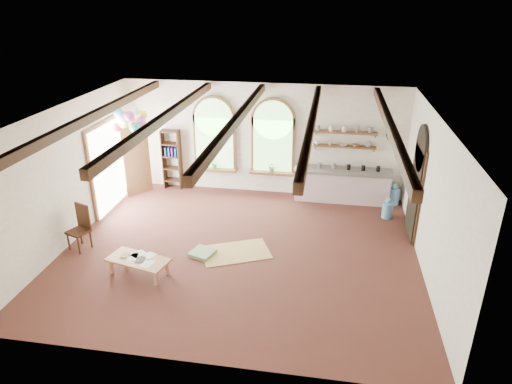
% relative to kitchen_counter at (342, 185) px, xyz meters
% --- Properties ---
extents(floor, '(8.00, 8.00, 0.00)m').
position_rel_kitchen_counter_xyz_m(floor, '(-2.30, -3.20, -0.48)').
color(floor, '#532922').
rests_on(floor, ground).
extents(ceiling_beams, '(6.20, 6.80, 0.18)m').
position_rel_kitchen_counter_xyz_m(ceiling_beams, '(-2.30, -3.20, 2.62)').
color(ceiling_beams, '#392312').
rests_on(ceiling_beams, ceiling).
extents(window_left, '(1.30, 0.28, 2.20)m').
position_rel_kitchen_counter_xyz_m(window_left, '(-3.70, 0.23, 1.16)').
color(window_left, brown).
rests_on(window_left, floor).
extents(window_right, '(1.30, 0.28, 2.20)m').
position_rel_kitchen_counter_xyz_m(window_right, '(-2.00, 0.23, 1.16)').
color(window_right, brown).
rests_on(window_right, floor).
extents(left_doorway, '(0.10, 1.90, 2.50)m').
position_rel_kitchen_counter_xyz_m(left_doorway, '(-6.25, -1.40, 0.67)').
color(left_doorway, brown).
rests_on(left_doorway, floor).
extents(right_doorway, '(0.10, 1.30, 2.40)m').
position_rel_kitchen_counter_xyz_m(right_doorway, '(1.65, -1.70, 0.62)').
color(right_doorway, black).
rests_on(right_doorway, floor).
extents(kitchen_counter, '(2.68, 0.62, 0.94)m').
position_rel_kitchen_counter_xyz_m(kitchen_counter, '(0.00, 0.00, 0.00)').
color(kitchen_counter, beige).
rests_on(kitchen_counter, floor).
extents(wall_shelf_lower, '(1.70, 0.24, 0.04)m').
position_rel_kitchen_counter_xyz_m(wall_shelf_lower, '(0.00, 0.18, 1.07)').
color(wall_shelf_lower, brown).
rests_on(wall_shelf_lower, wall_back).
extents(wall_shelf_upper, '(1.70, 0.24, 0.04)m').
position_rel_kitchen_counter_xyz_m(wall_shelf_upper, '(0.00, 0.18, 1.47)').
color(wall_shelf_upper, brown).
rests_on(wall_shelf_upper, wall_back).
extents(wall_clock, '(0.32, 0.04, 0.32)m').
position_rel_kitchen_counter_xyz_m(wall_clock, '(1.25, 0.25, 1.42)').
color(wall_clock, black).
rests_on(wall_clock, wall_back).
extents(bookshelf, '(0.53, 0.32, 1.80)m').
position_rel_kitchen_counter_xyz_m(bookshelf, '(-5.00, 0.12, 0.42)').
color(bookshelf, '#392312').
rests_on(bookshelf, floor).
extents(coffee_table, '(1.39, 0.88, 0.37)m').
position_rel_kitchen_counter_xyz_m(coffee_table, '(-4.20, -4.46, -0.15)').
color(coffee_table, tan).
rests_on(coffee_table, floor).
extents(side_chair, '(0.55, 0.55, 1.07)m').
position_rel_kitchen_counter_xyz_m(side_chair, '(-5.94, -3.68, -0.17)').
color(side_chair, '#392312').
rests_on(side_chair, floor).
extents(floor_mat, '(1.76, 1.47, 0.02)m').
position_rel_kitchen_counter_xyz_m(floor_mat, '(-2.37, -3.29, -0.47)').
color(floor_mat, tan).
rests_on(floor_mat, floor).
extents(floor_cushion, '(0.63, 0.63, 0.09)m').
position_rel_kitchen_counter_xyz_m(floor_cushion, '(-3.10, -3.50, -0.43)').
color(floor_cushion, '#729969').
rests_on(floor_cushion, floor).
extents(water_jug_a, '(0.31, 0.31, 0.60)m').
position_rel_kitchen_counter_xyz_m(water_jug_a, '(1.45, -0.00, -0.22)').
color(water_jug_a, '#5B98C3').
rests_on(water_jug_a, floor).
extents(water_jug_b, '(0.29, 0.29, 0.55)m').
position_rel_kitchen_counter_xyz_m(water_jug_b, '(1.20, -0.90, -0.24)').
color(water_jug_b, '#5B98C3').
rests_on(water_jug_b, floor).
extents(balloon_cluster, '(0.85, 0.89, 1.16)m').
position_rel_kitchen_counter_xyz_m(balloon_cluster, '(-5.71, -0.91, 1.86)').
color(balloon_cluster, white).
rests_on(balloon_cluster, floor).
extents(table_book, '(0.16, 0.22, 0.02)m').
position_rel_kitchen_counter_xyz_m(table_book, '(-4.59, -4.39, -0.10)').
color(table_book, olive).
rests_on(table_book, coffee_table).
extents(tablet, '(0.19, 0.26, 0.01)m').
position_rel_kitchen_counter_xyz_m(tablet, '(-4.14, -4.49, -0.10)').
color(tablet, black).
rests_on(tablet, coffee_table).
extents(potted_plant_left, '(0.27, 0.23, 0.30)m').
position_rel_kitchen_counter_xyz_m(potted_plant_left, '(-3.70, 0.12, 0.37)').
color(potted_plant_left, '#598C4C').
rests_on(potted_plant_left, window_left).
extents(potted_plant_right, '(0.27, 0.23, 0.30)m').
position_rel_kitchen_counter_xyz_m(potted_plant_right, '(-2.00, 0.12, 0.37)').
color(potted_plant_right, '#598C4C').
rests_on(potted_plant_right, window_right).
extents(shelf_cup_a, '(0.12, 0.10, 0.10)m').
position_rel_kitchen_counter_xyz_m(shelf_cup_a, '(-0.75, 0.18, 1.14)').
color(shelf_cup_a, white).
rests_on(shelf_cup_a, wall_shelf_lower).
extents(shelf_cup_b, '(0.10, 0.10, 0.09)m').
position_rel_kitchen_counter_xyz_m(shelf_cup_b, '(-0.40, 0.18, 1.14)').
color(shelf_cup_b, beige).
rests_on(shelf_cup_b, wall_shelf_lower).
extents(shelf_bowl_a, '(0.22, 0.22, 0.05)m').
position_rel_kitchen_counter_xyz_m(shelf_bowl_a, '(-0.05, 0.18, 1.12)').
color(shelf_bowl_a, beige).
rests_on(shelf_bowl_a, wall_shelf_lower).
extents(shelf_bowl_b, '(0.20, 0.20, 0.06)m').
position_rel_kitchen_counter_xyz_m(shelf_bowl_b, '(0.30, 0.18, 1.12)').
color(shelf_bowl_b, '#8C664C').
rests_on(shelf_bowl_b, wall_shelf_lower).
extents(shelf_vase, '(0.18, 0.18, 0.19)m').
position_rel_kitchen_counter_xyz_m(shelf_vase, '(0.65, 0.18, 1.19)').
color(shelf_vase, slate).
rests_on(shelf_vase, wall_shelf_lower).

